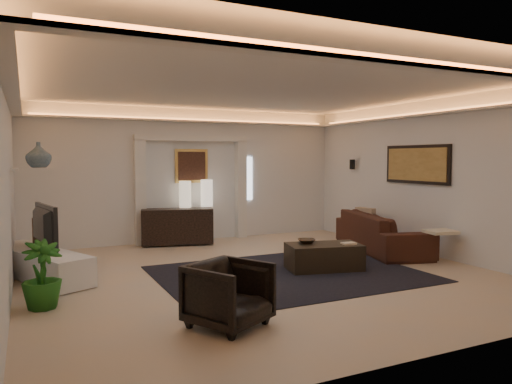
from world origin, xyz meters
name	(u,v)px	position (x,y,z in m)	size (l,w,h in m)	color
floor	(261,274)	(0.00, 0.00, 0.00)	(7.00, 7.00, 0.00)	tan
ceiling	(261,87)	(0.00, 0.00, 2.90)	(7.00, 7.00, 0.00)	white
wall_back	(191,175)	(0.00, 3.50, 1.45)	(7.00, 7.00, 0.00)	silver
wall_front	(433,199)	(0.00, -3.50, 1.45)	(7.00, 7.00, 0.00)	silver
wall_left	(7,188)	(-3.50, 0.00, 1.45)	(7.00, 7.00, 0.00)	silver
wall_right	(429,178)	(3.50, 0.00, 1.45)	(7.00, 7.00, 0.00)	silver
cove_soffit	(261,106)	(0.00, 0.00, 2.62)	(7.00, 7.00, 0.04)	silver
daylight_slit	(247,178)	(1.35, 3.48, 1.35)	(0.25, 0.03, 1.00)	white
area_rug	(289,274)	(0.40, -0.20, 0.01)	(4.00, 3.00, 0.01)	black
pilaster_left	(140,193)	(-1.15, 3.40, 1.10)	(0.22, 0.20, 2.20)	silver
pilaster_right	(241,190)	(1.15, 3.40, 1.10)	(0.22, 0.20, 2.20)	silver
alcove_header	(192,138)	(0.00, 3.40, 2.25)	(2.52, 0.20, 0.12)	silver
painting_frame	(192,166)	(0.00, 3.47, 1.65)	(0.74, 0.04, 0.74)	tan
painting_canvas	(192,166)	(0.00, 3.44, 1.65)	(0.62, 0.02, 0.62)	#4C2D1E
art_panel_frame	(417,164)	(3.47, 0.30, 1.70)	(0.04, 1.64, 0.74)	black
art_panel_gold	(416,164)	(3.44, 0.30, 1.70)	(0.02, 1.50, 0.62)	tan
wall_sconce	(352,164)	(3.38, 2.20, 1.68)	(0.12, 0.12, 0.22)	black
wall_niche	(15,169)	(-3.44, 1.40, 1.65)	(0.10, 0.55, 0.04)	silver
console	(177,226)	(-0.46, 3.04, 0.40)	(1.46, 0.46, 0.73)	black
lamp_left	(185,192)	(-0.22, 3.25, 1.09)	(0.25, 0.25, 0.56)	beige
lamp_right	(207,192)	(0.27, 3.25, 1.09)	(0.26, 0.26, 0.58)	beige
media_ledge	(39,264)	(-3.15, 1.19, 0.23)	(0.57, 2.26, 0.42)	white
tv	(38,226)	(-3.14, 1.39, 0.78)	(0.15, 1.15, 0.66)	black
figurine	(37,230)	(-3.15, 1.89, 0.64)	(0.15, 0.15, 0.41)	#4B3224
ginger_jar	(39,155)	(-3.10, 1.65, 1.87)	(0.38, 0.38, 0.40)	slate
plant	(42,275)	(-3.15, -0.41, 0.41)	(0.46, 0.46, 0.83)	#206019
sofa	(382,232)	(2.99, 0.71, 0.37)	(0.99, 2.53, 0.74)	#3C2F1F
throw_blanket	(441,232)	(3.15, -0.63, 0.55)	(0.49, 0.40, 0.05)	white
throw_pillow	(365,219)	(3.13, 1.39, 0.55)	(0.14, 0.46, 0.46)	tan
coffee_table	(324,257)	(1.05, -0.18, 0.20)	(1.18, 0.64, 0.44)	black
bowl	(307,242)	(0.83, 0.00, 0.45)	(0.29, 0.29, 0.07)	#372619
magazine	(349,244)	(1.41, -0.36, 0.42)	(0.22, 0.16, 0.03)	beige
armchair	(229,294)	(-1.35, -1.97, 0.35)	(0.75, 0.77, 0.70)	black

